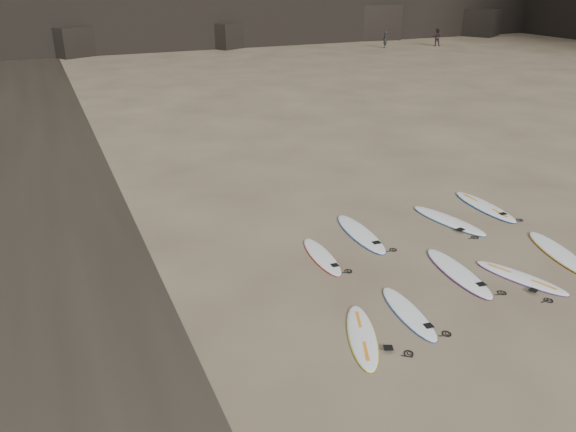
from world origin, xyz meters
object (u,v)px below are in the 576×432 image
object	(u,v)px
surfboard_2	(458,272)
surfboard_6	(360,233)
surfboard_0	(362,336)
surfboard_5	(322,256)
surfboard_4	(560,253)
surfboard_7	(448,220)
person_a	(385,40)
surfboard_8	(485,206)
surfboard_1	(408,313)
surfboard_3	(521,277)
person_b	(437,37)

from	to	relation	value
surfboard_2	surfboard_6	size ratio (longest dim) A/B	0.97
surfboard_0	surfboard_5	distance (m)	3.54
surfboard_2	surfboard_4	world-z (taller)	surfboard_4
surfboard_7	person_a	world-z (taller)	person_a
surfboard_8	person_a	world-z (taller)	person_a
surfboard_1	surfboard_3	distance (m)	3.39
surfboard_6	person_a	size ratio (longest dim) A/B	1.75
surfboard_2	surfboard_5	distance (m)	3.42
surfboard_0	surfboard_6	distance (m)	4.89
surfboard_3	surfboard_6	size ratio (longest dim) A/B	0.85
surfboard_2	surfboard_4	distance (m)	3.13
surfboard_0	surfboard_4	xyz separation A→B (m)	(6.63, 1.05, 0.01)
surfboard_5	person_b	xyz separation A→B (m)	(30.65, 35.33, 0.80)
surfboard_6	surfboard_8	distance (m)	4.60
surfboard_1	surfboard_6	distance (m)	4.05
surfboard_2	surfboard_3	xyz separation A→B (m)	(1.24, -0.81, -0.01)
surfboard_0	person_b	xyz separation A→B (m)	(31.48, 38.77, 0.80)
surfboard_6	surfboard_0	bearing A→B (deg)	-116.07
surfboard_3	surfboard_7	world-z (taller)	surfboard_7
surfboard_3	surfboard_2	bearing A→B (deg)	126.31
surfboard_0	surfboard_1	bearing A→B (deg)	36.34
surfboard_1	surfboard_5	size ratio (longest dim) A/B	1.00
surfboard_4	surfboard_0	bearing A→B (deg)	-156.46
surfboard_1	surfboard_4	distance (m)	5.32
surfboard_8	surfboard_4	bearing A→B (deg)	-95.54
surfboard_6	person_a	distance (m)	42.33
surfboard_5	surfboard_8	bearing A→B (deg)	13.02
surfboard_0	surfboard_8	xyz separation A→B (m)	(7.06, 4.36, 0.01)
surfboard_4	surfboard_6	size ratio (longest dim) A/B	0.99
surfboard_3	surfboard_5	xyz separation A→B (m)	(-3.92, 2.94, -0.00)
surfboard_2	person_a	world-z (taller)	person_a
surfboard_2	surfboard_6	world-z (taller)	surfboard_6
surfboard_8	person_b	xyz separation A→B (m)	(24.43, 34.42, 0.79)
surfboard_6	person_b	xyz separation A→B (m)	(29.03, 34.55, 0.79)
surfboard_7	surfboard_1	bearing A→B (deg)	-149.52
surfboard_7	person_a	xyz separation A→B (m)	(20.60, 35.50, 0.72)
surfboard_1	surfboard_6	xyz separation A→B (m)	(1.09, 3.90, 0.01)
surfboard_4	surfboard_5	distance (m)	6.27
surfboard_8	surfboard_6	bearing A→B (deg)	-176.54
surfboard_2	surfboard_7	distance (m)	3.19
surfboard_3	person_b	distance (m)	46.69
surfboard_0	surfboard_6	xyz separation A→B (m)	(2.46, 4.22, 0.01)
surfboard_1	person_a	xyz separation A→B (m)	(24.55, 39.12, 0.73)
person_b	surfboard_5	bearing A→B (deg)	88.76
surfboard_7	surfboard_4	bearing A→B (deg)	-77.55
surfboard_2	surfboard_5	bearing A→B (deg)	147.45
surfboard_0	surfboard_7	world-z (taller)	surfboard_7
surfboard_1	surfboard_5	distance (m)	3.16
surfboard_0	surfboard_2	world-z (taller)	surfboard_2
surfboard_3	surfboard_7	bearing A→B (deg)	60.34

